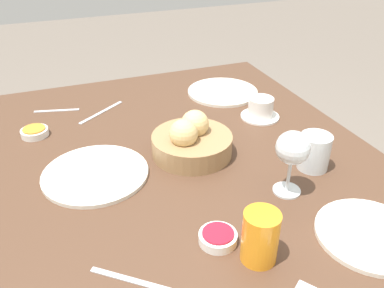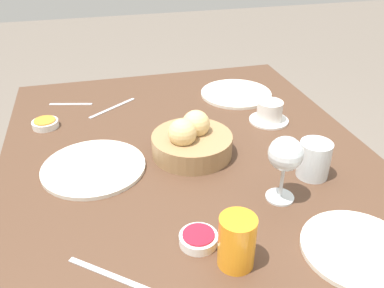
# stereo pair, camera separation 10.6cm
# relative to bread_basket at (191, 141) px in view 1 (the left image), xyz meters

# --- Properties ---
(dining_table) EXTENTS (1.35, 0.97, 0.77)m
(dining_table) POSITION_rel_bread_basket_xyz_m (-0.08, 0.01, -0.14)
(dining_table) COLOR #4C3323
(dining_table) RESTS_ON ground_plane
(bread_basket) EXTENTS (0.21, 0.21, 0.11)m
(bread_basket) POSITION_rel_bread_basket_xyz_m (0.00, 0.00, 0.00)
(bread_basket) COLOR #99754C
(bread_basket) RESTS_ON dining_table
(plate_near_left) EXTENTS (0.22, 0.22, 0.01)m
(plate_near_left) POSITION_rel_bread_basket_xyz_m (-0.42, -0.22, -0.03)
(plate_near_left) COLOR silver
(plate_near_left) RESTS_ON dining_table
(plate_near_right) EXTENTS (0.24, 0.24, 0.01)m
(plate_near_right) POSITION_rel_bread_basket_xyz_m (0.33, -0.25, -0.03)
(plate_near_right) COLOR silver
(plate_near_right) RESTS_ON dining_table
(plate_far_center) EXTENTS (0.26, 0.26, 0.01)m
(plate_far_center) POSITION_rel_bread_basket_xyz_m (-0.01, 0.25, -0.03)
(plate_far_center) COLOR silver
(plate_far_center) RESTS_ON dining_table
(juice_glass) EXTENTS (0.07, 0.07, 0.11)m
(juice_glass) POSITION_rel_bread_basket_xyz_m (-0.39, 0.02, 0.01)
(juice_glass) COLOR orange
(juice_glass) RESTS_ON dining_table
(water_tumbler) EXTENTS (0.08, 0.08, 0.09)m
(water_tumbler) POSITION_rel_bread_basket_xyz_m (-0.17, -0.26, 0.01)
(water_tumbler) COLOR silver
(water_tumbler) RESTS_ON dining_table
(wine_glass) EXTENTS (0.08, 0.08, 0.16)m
(wine_glass) POSITION_rel_bread_basket_xyz_m (-0.23, -0.15, 0.07)
(wine_glass) COLOR silver
(wine_glass) RESTS_ON dining_table
(coffee_cup) EXTENTS (0.12, 0.12, 0.06)m
(coffee_cup) POSITION_rel_bread_basket_xyz_m (0.12, -0.28, -0.01)
(coffee_cup) COLOR white
(coffee_cup) RESTS_ON dining_table
(jam_bowl_berry) EXTENTS (0.08, 0.08, 0.02)m
(jam_bowl_berry) POSITION_rel_bread_basket_xyz_m (-0.32, 0.07, -0.03)
(jam_bowl_berry) COLOR white
(jam_bowl_berry) RESTS_ON dining_table
(jam_bowl_honey) EXTENTS (0.08, 0.08, 0.02)m
(jam_bowl_honey) POSITION_rel_bread_basket_xyz_m (0.25, 0.38, -0.03)
(jam_bowl_honey) COLOR white
(jam_bowl_honey) RESTS_ON dining_table
(fork_silver) EXTENTS (0.12, 0.16, 0.00)m
(fork_silver) POSITION_rel_bread_basket_xyz_m (0.33, 0.18, -0.04)
(fork_silver) COLOR #B7B7BC
(fork_silver) RESTS_ON dining_table
(knife_silver) EXTENTS (0.13, 0.15, 0.00)m
(knife_silver) POSITION_rel_bread_basket_xyz_m (-0.36, 0.24, -0.04)
(knife_silver) COLOR #B7B7BC
(knife_silver) RESTS_ON dining_table
(spoon_coffee) EXTENTS (0.04, 0.14, 0.00)m
(spoon_coffee) POSITION_rel_bread_basket_xyz_m (0.40, 0.31, -0.04)
(spoon_coffee) COLOR #B7B7BC
(spoon_coffee) RESTS_ON dining_table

